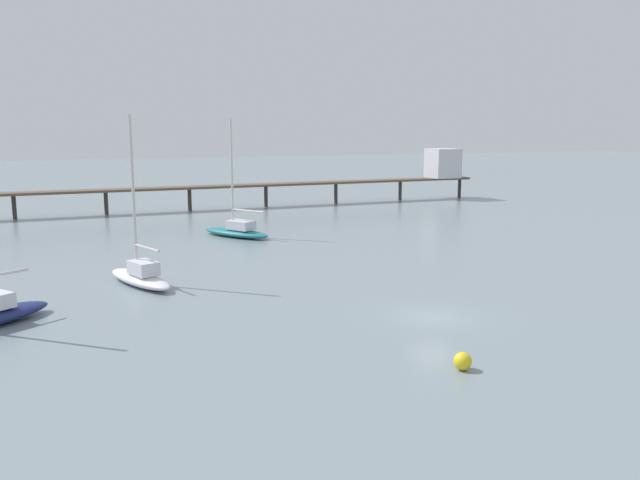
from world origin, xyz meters
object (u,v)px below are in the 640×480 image
pier (352,173)px  mooring_buoy_outer (463,361)px  sailboat_white (140,274)px  sailboat_teal (237,230)px

pier → mooring_buoy_outer: 67.49m
sailboat_white → mooring_buoy_outer: 25.54m
sailboat_teal → mooring_buoy_outer: (1.21, -40.19, -0.31)m
pier → sailboat_white: sailboat_white is taller
pier → sailboat_white: size_ratio=6.37×
pier → sailboat_teal: 33.02m
pier → sailboat_white: bearing=-129.3°
sailboat_white → sailboat_teal: bearing=57.9°
sailboat_teal → sailboat_white: size_ratio=0.99×
sailboat_teal → sailboat_white: 21.11m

